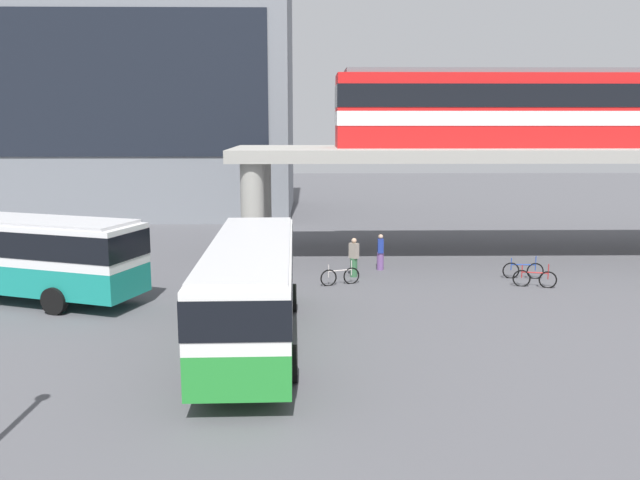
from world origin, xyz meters
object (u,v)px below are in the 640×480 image
(station_building, at_px, (120,100))
(bus_main, at_px, (251,282))
(pedestrian_waiting_near_stop, at_px, (354,259))
(pedestrian_by_bike_rack, at_px, (380,253))
(train, at_px, (549,108))
(bicycle_silver, at_px, (340,276))
(bicycle_blue, at_px, (523,270))
(bicycle_red, at_px, (535,279))
(bus_secondary, at_px, (9,249))

(station_building, xyz_separation_m, bus_main, (12.48, -31.07, -6.49))
(pedestrian_waiting_near_stop, relative_size, pedestrian_by_bike_rack, 1.04)
(train, bearing_deg, bicycle_silver, -149.83)
(station_building, height_order, bus_main, station_building)
(bicycle_blue, distance_m, pedestrian_by_bike_rack, 6.41)
(train, bearing_deg, bus_main, -135.26)
(bicycle_silver, bearing_deg, bicycle_blue, 7.07)
(bicycle_red, xyz_separation_m, pedestrian_by_bike_rack, (-6.11, 3.39, 0.43))
(train, xyz_separation_m, bus_secondary, (-23.70, -8.23, -5.54))
(bicycle_blue, xyz_separation_m, pedestrian_by_bike_rack, (-6.13, 1.84, 0.43))
(bus_secondary, relative_size, pedestrian_by_bike_rack, 6.68)
(bicycle_silver, bearing_deg, bicycle_red, -3.80)
(pedestrian_waiting_near_stop, bearing_deg, train, 25.43)
(station_building, bearing_deg, bicycle_red, -45.54)
(bus_main, distance_m, bicycle_silver, 8.23)
(bicycle_silver, distance_m, pedestrian_waiting_near_stop, 1.68)
(bicycle_red, relative_size, pedestrian_by_bike_rack, 1.04)
(station_building, relative_size, bicycle_silver, 15.12)
(bicycle_blue, xyz_separation_m, bicycle_silver, (-8.14, -1.01, 0.00))
(bus_main, distance_m, pedestrian_waiting_near_stop, 9.75)
(station_building, distance_m, bus_secondary, 26.53)
(bicycle_silver, distance_m, pedestrian_by_bike_rack, 3.52)
(bus_main, height_order, bus_secondary, same)
(station_building, bearing_deg, pedestrian_by_bike_rack, -49.72)
(bus_secondary, bearing_deg, bus_main, -29.03)
(bus_main, bearing_deg, bus_secondary, 150.97)
(train, bearing_deg, bicycle_blue, -116.42)
(train, distance_m, bus_main, 20.25)
(train, relative_size, bicycle_silver, 12.57)
(bicycle_red, bearing_deg, pedestrian_by_bike_rack, 150.96)
(bicycle_blue, bearing_deg, pedestrian_waiting_near_stop, 176.54)
(station_building, distance_m, bicycle_silver, 29.42)
(train, height_order, bicycle_blue, train)
(bus_main, relative_size, bicycle_blue, 6.21)
(train, bearing_deg, station_building, 146.59)
(bicycle_red, height_order, pedestrian_by_bike_rack, pedestrian_by_bike_rack)
(bicycle_blue, bearing_deg, pedestrian_by_bike_rack, 163.25)
(bus_main, distance_m, pedestrian_by_bike_rack, 11.57)
(bicycle_red, bearing_deg, bus_secondary, -176.08)
(bus_secondary, bearing_deg, bicycle_blue, 8.08)
(station_building, bearing_deg, bus_secondary, -84.15)
(bus_secondary, relative_size, bicycle_blue, 6.30)
(train, distance_m, bicycle_silver, 14.35)
(bicycle_blue, height_order, pedestrian_waiting_near_stop, pedestrian_waiting_near_stop)
(bus_main, relative_size, bicycle_red, 6.36)
(bicycle_silver, bearing_deg, bus_main, -112.47)
(station_building, height_order, pedestrian_by_bike_rack, station_building)
(bus_main, xyz_separation_m, bicycle_blue, (11.23, 8.47, -1.63))
(bus_main, bearing_deg, pedestrian_waiting_near_stop, 67.13)
(bicycle_blue, distance_m, bicycle_red, 1.55)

